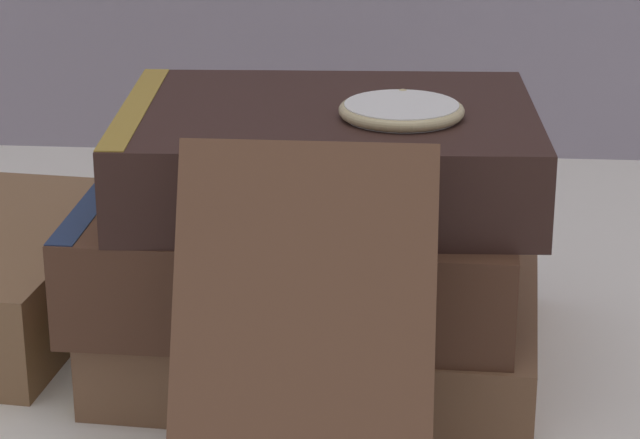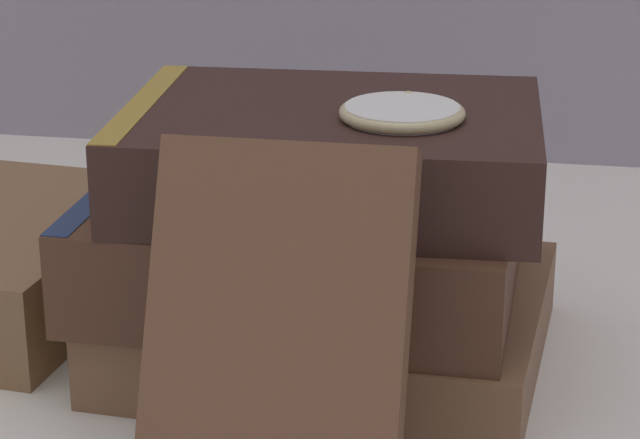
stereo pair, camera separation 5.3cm
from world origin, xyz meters
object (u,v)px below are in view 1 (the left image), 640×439
book_flat_middle (289,241)px  book_leaning_front (304,353)px  book_flat_top (316,153)px  pocket_watch (401,112)px  book_flat_bottom (316,320)px  reading_glasses (193,241)px

book_flat_middle → book_leaning_front: (0.02, -0.13, 0.01)m
book_leaning_front → book_flat_top: bearing=92.6°
pocket_watch → book_flat_bottom: bearing=148.7°
book_flat_middle → reading_glasses: bearing=117.7°
pocket_watch → book_leaning_front: bearing=-106.4°
book_leaning_front → reading_glasses: size_ratio=1.40×
book_flat_bottom → pocket_watch: size_ratio=3.60×
book_flat_bottom → book_leaning_front: 0.14m
book_flat_top → pocket_watch: pocket_watch is taller
book_flat_middle → book_flat_top: size_ratio=1.04×
book_flat_middle → reading_glasses: 0.17m
book_leaning_front → pocket_watch: size_ratio=2.44×
book_leaning_front → reading_glasses: book_leaning_front is taller
book_flat_bottom → book_leaning_front: (0.01, -0.13, 0.05)m
reading_glasses → book_flat_top: bearing=-73.6°
book_flat_bottom → reading_glasses: 0.16m
book_leaning_front → reading_glasses: 0.29m
book_leaning_front → reading_glasses: bearing=108.2°
pocket_watch → reading_glasses: 0.24m
book_flat_bottom → book_flat_middle: 0.04m
book_flat_middle → book_leaning_front: size_ratio=1.40×
book_flat_bottom → pocket_watch: pocket_watch is taller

